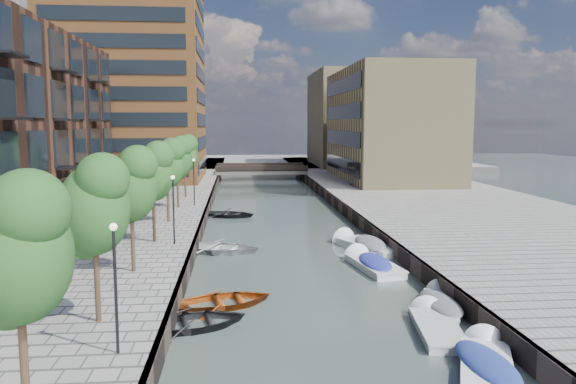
{
  "coord_description": "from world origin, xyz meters",
  "views": [
    {
      "loc": [
        -3.42,
        -9.18,
        8.11
      ],
      "look_at": [
        0.0,
        28.56,
        3.5
      ],
      "focal_mm": 35.0,
      "sensor_mm": 36.0,
      "label": 1
    }
  ],
  "objects": [
    {
      "name": "water",
      "position": [
        0.0,
        40.0,
        0.0
      ],
      "size": [
        300.0,
        300.0,
        0.0
      ],
      "primitive_type": "plane",
      "color": "#38473F",
      "rests_on": "ground"
    },
    {
      "name": "quay_right",
      "position": [
        16.0,
        40.0,
        0.5
      ],
      "size": [
        20.0,
        140.0,
        1.0
      ],
      "primitive_type": "cube",
      "color": "gray",
      "rests_on": "ground"
    },
    {
      "name": "quay_wall_left",
      "position": [
        -6.1,
        40.0,
        0.5
      ],
      "size": [
        0.25,
        140.0,
        1.0
      ],
      "primitive_type": "cube",
      "color": "#332823",
      "rests_on": "ground"
    },
    {
      "name": "quay_wall_right",
      "position": [
        6.1,
        40.0,
        0.5
      ],
      "size": [
        0.25,
        140.0,
        1.0
      ],
      "primitive_type": "cube",
      "color": "#332823",
      "rests_on": "ground"
    },
    {
      "name": "far_closure",
      "position": [
        0.0,
        100.0,
        0.5
      ],
      "size": [
        80.0,
        40.0,
        1.0
      ],
      "primitive_type": "cube",
      "color": "gray",
      "rests_on": "ground"
    },
    {
      "name": "tower",
      "position": [
        -17.0,
        65.0,
        16.0
      ],
      "size": [
        18.0,
        18.0,
        30.0
      ],
      "primitive_type": "cube",
      "color": "#975A2C",
      "rests_on": "quay_left"
    },
    {
      "name": "tan_block_near",
      "position": [
        16.0,
        62.0,
        8.0
      ],
      "size": [
        12.0,
        25.0,
        14.0
      ],
      "primitive_type": "cube",
      "color": "tan",
      "rests_on": "quay_right"
    },
    {
      "name": "tan_block_far",
      "position": [
        16.0,
        88.0,
        9.0
      ],
      "size": [
        12.0,
        20.0,
        16.0
      ],
      "primitive_type": "cube",
      "color": "tan",
      "rests_on": "quay_right"
    },
    {
      "name": "bridge",
      "position": [
        0.0,
        72.0,
        1.39
      ],
      "size": [
        13.0,
        6.0,
        1.3
      ],
      "color": "gray",
      "rests_on": "ground"
    },
    {
      "name": "tree_0",
      "position": [
        -8.5,
        4.0,
        5.31
      ],
      "size": [
        2.5,
        2.5,
        5.95
      ],
      "color": "#382619",
      "rests_on": "quay_left"
    },
    {
      "name": "tree_1",
      "position": [
        -8.5,
        11.0,
        5.31
      ],
      "size": [
        2.5,
        2.5,
        5.95
      ],
      "color": "#382619",
      "rests_on": "quay_left"
    },
    {
      "name": "tree_2",
      "position": [
        -8.5,
        18.0,
        5.31
      ],
      "size": [
        2.5,
        2.5,
        5.95
      ],
      "color": "#382619",
      "rests_on": "quay_left"
    },
    {
      "name": "tree_3",
      "position": [
        -8.5,
        25.0,
        5.31
      ],
      "size": [
        2.5,
        2.5,
        5.95
      ],
      "color": "#382619",
      "rests_on": "quay_left"
    },
    {
      "name": "tree_4",
      "position": [
        -8.5,
        32.0,
        5.31
      ],
      "size": [
        2.5,
        2.5,
        5.95
      ],
      "color": "#382619",
      "rests_on": "quay_left"
    },
    {
      "name": "tree_5",
      "position": [
        -8.5,
        39.0,
        5.31
      ],
      "size": [
        2.5,
        2.5,
        5.95
      ],
      "color": "#382619",
      "rests_on": "quay_left"
    },
    {
      "name": "tree_6",
      "position": [
        -8.5,
        46.0,
        5.31
      ],
      "size": [
        2.5,
        2.5,
        5.95
      ],
      "color": "#382619",
      "rests_on": "quay_left"
    },
    {
      "name": "lamp_0",
      "position": [
        -7.2,
        8.0,
        3.51
      ],
      "size": [
        0.24,
        0.24,
        4.12
      ],
      "color": "black",
      "rests_on": "quay_left"
    },
    {
      "name": "lamp_1",
      "position": [
        -7.2,
        24.0,
        3.51
      ],
      "size": [
        0.24,
        0.24,
        4.12
      ],
      "color": "black",
      "rests_on": "quay_left"
    },
    {
      "name": "lamp_2",
      "position": [
        -7.2,
        40.0,
        3.51
      ],
      "size": [
        0.24,
        0.24,
        4.12
      ],
      "color": "black",
      "rests_on": "quay_left"
    },
    {
      "name": "sloop_1",
      "position": [
        -5.26,
        12.71,
        0.0
      ],
      "size": [
        5.13,
        4.26,
        0.92
      ],
      "primitive_type": "imported",
      "rotation": [
        0.0,
        0.0,
        1.85
      ],
      "color": "black",
      "rests_on": "ground"
    },
    {
      "name": "sloop_2",
      "position": [
        -4.04,
        15.35,
        0.0
      ],
      "size": [
        5.1,
        4.28,
        0.91
      ],
      "primitive_type": "imported",
      "rotation": [
        0.0,
        0.0,
        1.87
      ],
      "color": "#A14211",
      "rests_on": "ground"
    },
    {
      "name": "sloop_3",
      "position": [
        -4.54,
        25.94,
        0.0
      ],
      "size": [
        5.8,
        4.78,
        1.05
      ],
      "primitive_type": "imported",
      "rotation": [
        0.0,
        0.0,
        1.31
      ],
      "color": "silver",
      "rests_on": "ground"
    },
    {
      "name": "sloop_4",
      "position": [
        -4.24,
        39.7,
        0.0
      ],
      "size": [
        5.42,
        4.57,
        0.96
      ],
      "primitive_type": "imported",
      "rotation": [
        0.0,
        0.0,
        1.26
      ],
      "color": "black",
      "rests_on": "ground"
    },
    {
      "name": "motorboat_0",
      "position": [
        4.72,
        7.88,
        0.19
      ],
      "size": [
        3.25,
        4.93,
        1.56
      ],
      "color": "white",
      "rests_on": "ground"
    },
    {
      "name": "motorboat_1",
      "position": [
        5.44,
        14.04,
        0.18
      ],
      "size": [
        3.1,
        4.8,
        1.51
      ],
      "color": "beige",
      "rests_on": "ground"
    },
    {
      "name": "motorboat_2",
      "position": [
        4.33,
        11.68,
        0.09
      ],
      "size": [
        2.12,
        4.63,
        1.49
      ],
      "color": "silver",
      "rests_on": "ground"
    },
    {
      "name": "motorboat_3",
      "position": [
        4.1,
        21.29,
        0.21
      ],
      "size": [
        2.55,
        5.31,
        1.7
      ],
      "color": "white",
      "rests_on": "ground"
    },
    {
      "name": "motorboat_4",
      "position": [
        4.84,
        26.11,
        0.23
      ],
      "size": [
        4.0,
        5.88,
        1.86
      ],
      "color": "silver",
      "rests_on": "ground"
    },
    {
      "name": "car",
      "position": [
        10.73,
        56.43,
        1.63
      ],
      "size": [
        2.39,
        3.97,
        1.26
      ],
      "primitive_type": "imported",
      "rotation": [
        0.0,
        0.0,
        -0.26
      ],
      "color": "silver",
      "rests_on": "quay_right"
    }
  ]
}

